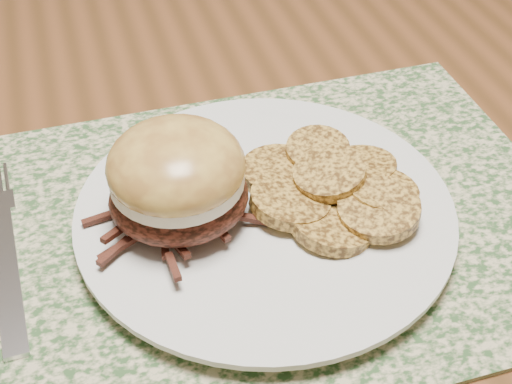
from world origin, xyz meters
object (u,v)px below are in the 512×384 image
dining_table (26,241)px  fork (4,247)px  pork_sandwich (177,179)px  dinner_plate (265,214)px

dining_table → fork: fork is taller
pork_sandwich → fork: bearing=177.3°
pork_sandwich → dinner_plate: bearing=-0.0°
fork → pork_sandwich: bearing=-11.5°
dinner_plate → fork: 0.19m
fork → dinner_plate: bearing=-10.6°
pork_sandwich → fork: (-0.12, 0.02, -0.05)m
dinner_plate → pork_sandwich: pork_sandwich is taller
dinner_plate → dining_table: bearing=147.0°
dinner_plate → pork_sandwich: size_ratio=2.42×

